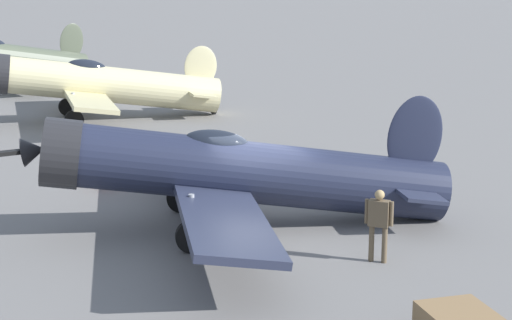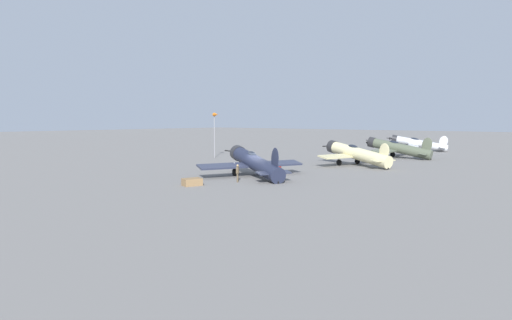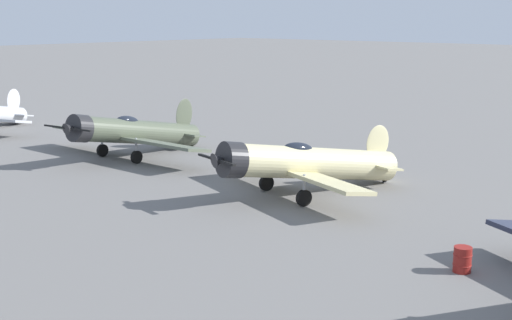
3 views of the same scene
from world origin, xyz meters
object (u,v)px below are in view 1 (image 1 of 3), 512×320
Objects in this scene: ground_crew_mechanic at (379,219)px; airplane_mid_apron at (98,84)px; airplane_foreground at (236,172)px; fuel_drum at (103,172)px.

airplane_mid_apron is at bearing -129.23° from ground_crew_mechanic.
airplane_foreground is at bearing -104.85° from ground_crew_mechanic.
ground_crew_mechanic is 10.05m from fuel_drum.
fuel_drum is (-2.22, 9.78, -0.58)m from ground_crew_mechanic.
airplane_mid_apron is (3.79, 16.24, 0.11)m from airplane_foreground.
airplane_mid_apron is at bearing 65.31° from fuel_drum.
airplane_foreground reaches higher than ground_crew_mechanic.
airplane_foreground is 16.68m from airplane_mid_apron.
ground_crew_mechanic is (-2.57, -20.20, -0.58)m from airplane_mid_apron.
ground_crew_mechanic is at bearing -77.24° from fuel_drum.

